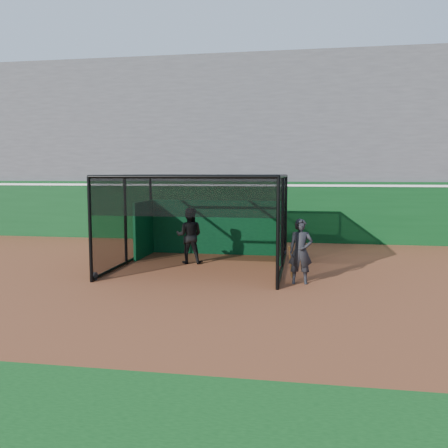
# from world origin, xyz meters

# --- Properties ---
(ground) EXTENTS (120.00, 120.00, 0.00)m
(ground) POSITION_xyz_m (0.00, 0.00, 0.00)
(ground) COLOR brown
(ground) RESTS_ON ground
(outfield_wall) EXTENTS (50.00, 0.50, 2.50)m
(outfield_wall) POSITION_xyz_m (0.00, 8.50, 1.29)
(outfield_wall) COLOR #0A3814
(outfield_wall) RESTS_ON ground
(grandstand) EXTENTS (50.00, 7.85, 8.95)m
(grandstand) POSITION_xyz_m (0.00, 12.27, 4.48)
(grandstand) COLOR #4C4C4F
(grandstand) RESTS_ON ground
(batting_cage) EXTENTS (4.94, 5.05, 2.76)m
(batting_cage) POSITION_xyz_m (0.24, 2.69, 1.38)
(batting_cage) COLOR black
(batting_cage) RESTS_ON ground
(batter) EXTENTS (0.91, 0.74, 1.76)m
(batter) POSITION_xyz_m (-0.28, 3.20, 0.88)
(batter) COLOR black
(batter) RESTS_ON ground
(on_deck_player) EXTENTS (0.64, 0.44, 1.68)m
(on_deck_player) POSITION_xyz_m (3.21, 0.94, 0.84)
(on_deck_player) COLOR black
(on_deck_player) RESTS_ON ground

